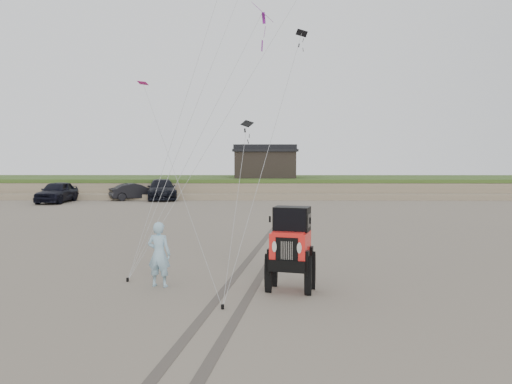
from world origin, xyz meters
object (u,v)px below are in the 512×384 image
(truck_a, at_px, (57,192))
(truck_b, at_px, (136,192))
(truck_c, at_px, (162,189))
(man, at_px, (159,254))
(jeep, at_px, (290,258))
(cabin, at_px, (265,163))

(truck_a, xyz_separation_m, truck_b, (5.91, 2.65, -0.15))
(truck_c, xyz_separation_m, man, (5.91, -30.23, 0.06))
(jeep, bearing_deg, cabin, 105.77)
(truck_b, bearing_deg, truck_a, 86.58)
(truck_b, distance_m, jeep, 32.41)
(truck_b, bearing_deg, man, 167.77)
(cabin, xyz_separation_m, man, (-3.42, -36.43, -2.28))
(truck_c, relative_size, jeep, 1.21)
(truck_a, height_order, truck_c, truck_c)
(truck_a, relative_size, truck_b, 1.16)
(truck_a, xyz_separation_m, man, (14.04, -27.03, 0.07))
(truck_a, distance_m, truck_c, 8.74)
(truck_a, bearing_deg, truck_b, 24.92)
(cabin, xyz_separation_m, jeep, (0.38, -36.88, -2.29))
(cabin, distance_m, man, 36.66)
(truck_b, bearing_deg, truck_c, -103.76)
(truck_c, bearing_deg, cabin, 21.44)
(cabin, relative_size, truck_b, 1.44)
(jeep, bearing_deg, truck_c, 122.73)
(truck_c, distance_m, man, 30.80)
(man, bearing_deg, truck_c, -67.10)
(cabin, height_order, jeep, cabin)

